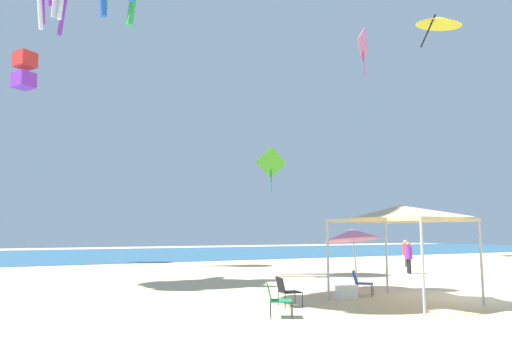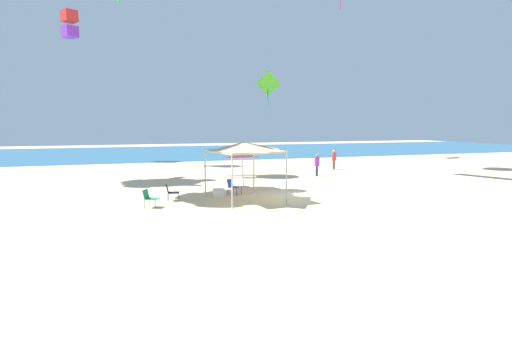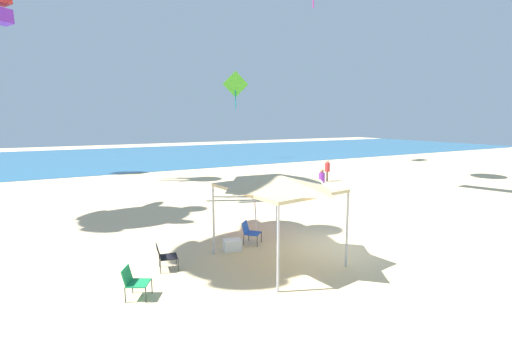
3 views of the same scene
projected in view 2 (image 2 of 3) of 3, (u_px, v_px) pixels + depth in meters
ground at (291, 198)px, 21.51m from camera, size 120.00×120.00×0.10m
ocean_strip at (179, 152)px, 56.23m from camera, size 120.00×29.82×0.02m
canopy_tent at (244, 147)px, 20.36m from camera, size 3.33×3.82×2.88m
beach_umbrella at (242, 155)px, 23.97m from camera, size 2.08×2.11×2.31m
folding_chair_left_of_tent at (150, 197)px, 18.77m from camera, size 0.80×0.75×0.82m
folding_chair_near_cooler at (233, 186)px, 22.32m from camera, size 0.80×0.81×0.82m
folding_chair_right_of_tent at (171, 191)px, 20.42m from camera, size 0.70×0.62×0.82m
cooler_box at (219, 192)px, 21.71m from camera, size 0.69×0.54×0.40m
person_near_umbrella at (317, 163)px, 30.13m from camera, size 0.38×0.38×1.59m
person_far_stroller at (334, 158)px, 34.64m from camera, size 0.38×0.38×1.61m
kite_box_red at (70, 24)px, 40.30m from camera, size 1.70×1.71×2.61m
kite_diamond_lime at (268, 85)px, 50.50m from camera, size 2.92×0.87×4.30m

